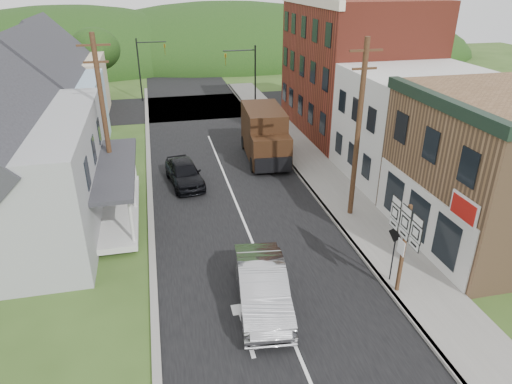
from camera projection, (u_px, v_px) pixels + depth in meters
ground at (262, 266)px, 19.87m from camera, size 120.00×120.00×0.00m
road at (225, 176)px, 28.66m from camera, size 9.00×90.00×0.02m
cross_road at (196, 107)px, 43.60m from camera, size 60.00×9.00×0.02m
sidewalk_right at (325, 179)px, 28.05m from camera, size 2.80×55.00×0.15m
curb_right at (304, 181)px, 27.78m from camera, size 0.20×55.00×0.15m
curb_left at (150, 196)px, 25.94m from camera, size 0.30×55.00×0.12m
storefront_tan at (505, 170)px, 20.61m from camera, size 8.00×8.00×7.00m
storefront_white at (416, 126)px, 27.31m from camera, size 8.00×7.00×6.50m
storefront_red at (354, 68)px, 34.91m from camera, size 8.00×12.00×10.00m
house_blue at (47, 101)px, 31.02m from camera, size 7.14×8.16×7.28m
house_cream at (60, 75)px, 38.83m from camera, size 7.14×8.16×7.28m
utility_pole_right at (358, 130)px, 22.05m from camera, size 1.60×0.26×9.00m
utility_pole_left at (105, 120)px, 23.59m from camera, size 1.60×0.26×9.00m
traffic_signal_right at (247, 72)px, 39.76m from camera, size 2.87×0.20×6.00m
traffic_signal_left at (146, 62)px, 44.19m from camera, size 2.87×0.20×6.00m
tree_left_d at (95, 49)px, 44.09m from camera, size 4.80×4.80×6.94m
forested_ridge at (176, 59)px, 68.22m from camera, size 90.00×30.00×16.00m
silver_sedan at (262, 287)px, 17.16m from camera, size 2.37×5.32×1.70m
dark_sedan at (184, 173)px, 27.25m from camera, size 2.37×4.62×1.51m
delivery_van at (265, 135)px, 30.62m from camera, size 2.89×6.27×3.42m
route_sign_cluster at (404, 237)px, 17.07m from camera, size 0.19×2.17×3.80m
warning_sign at (394, 246)px, 18.08m from camera, size 0.19×0.67×2.48m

